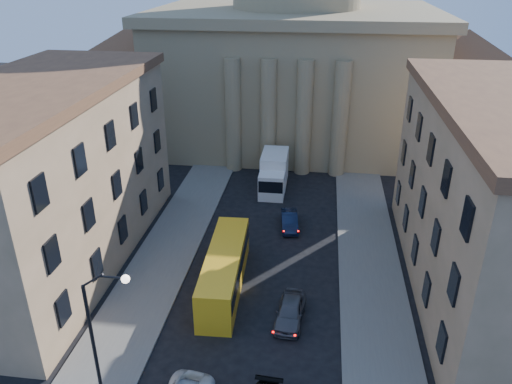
% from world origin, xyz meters
% --- Properties ---
extents(sidewalk_left, '(5.00, 60.00, 0.15)m').
position_xyz_m(sidewalk_left, '(-8.50, 18.00, 0.07)').
color(sidewalk_left, '#605C57').
rests_on(sidewalk_left, ground).
extents(sidewalk_right, '(5.00, 60.00, 0.15)m').
position_xyz_m(sidewalk_right, '(8.50, 18.00, 0.07)').
color(sidewalk_right, '#605C57').
rests_on(sidewalk_right, ground).
extents(church, '(68.02, 28.76, 36.60)m').
position_xyz_m(church, '(0.00, 55.47, 11.88)').
color(church, '#917D59').
rests_on(church, ground).
extents(building_left, '(11.60, 26.60, 14.70)m').
position_xyz_m(building_left, '(-17.00, 22.00, 7.42)').
color(building_left, tan).
rests_on(building_left, ground).
extents(building_right, '(11.60, 26.60, 14.70)m').
position_xyz_m(building_right, '(17.00, 22.00, 7.42)').
color(building_right, tan).
rests_on(building_right, ground).
extents(street_lamp, '(2.62, 0.44, 8.83)m').
position_xyz_m(street_lamp, '(-6.97, 8.00, 5.29)').
color(street_lamp, black).
rests_on(street_lamp, ground).
extents(car_right_far, '(2.19, 4.68, 1.55)m').
position_xyz_m(car_right_far, '(2.53, 16.39, 0.77)').
color(car_right_far, '#4A4A4E').
rests_on(car_right_far, ground).
extents(car_right_distant, '(2.00, 4.36, 1.39)m').
position_xyz_m(car_right_distant, '(1.52, 29.49, 0.69)').
color(car_right_distant, black).
rests_on(car_right_distant, ground).
extents(city_bus, '(2.99, 11.10, 3.10)m').
position_xyz_m(city_bus, '(-2.66, 19.53, 1.67)').
color(city_bus, yellow).
rests_on(city_bus, ground).
extents(box_truck, '(2.76, 6.84, 3.74)m').
position_xyz_m(box_truck, '(-0.80, 37.88, 1.77)').
color(box_truck, white).
rests_on(box_truck, ground).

